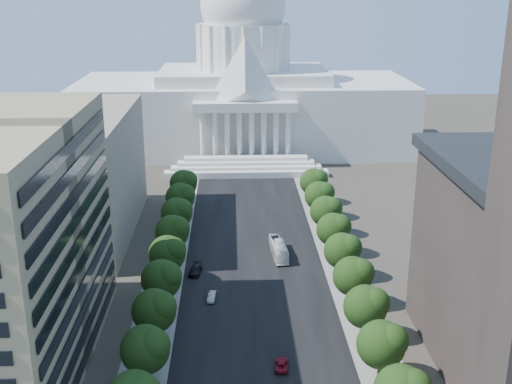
{
  "coord_description": "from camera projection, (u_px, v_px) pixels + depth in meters",
  "views": [
    {
      "loc": [
        -4.48,
        -49.17,
        59.02
      ],
      "look_at": [
        0.79,
        87.01,
        14.26
      ],
      "focal_mm": 45.0,
      "sensor_mm": 36.0,
      "label": 1
    }
  ],
  "objects": [
    {
      "name": "tree_r_c",
      "position": [
        384.0,
        343.0,
        97.91
      ],
      "size": [
        7.79,
        7.6,
        9.97
      ],
      "color": "#33261C",
      "rests_on": "ground"
    },
    {
      "name": "streetlight_d",
      "position": [
        341.0,
        229.0,
        144.87
      ],
      "size": [
        2.61,
        0.44,
        9.0
      ],
      "color": "gray",
      "rests_on": "ground"
    },
    {
      "name": "tree_r_f",
      "position": [
        344.0,
        250.0,
        132.09
      ],
      "size": [
        7.79,
        7.6,
        9.97
      ],
      "color": "#33261C",
      "rests_on": "ground"
    },
    {
      "name": "tree_l_i",
      "position": [
        181.0,
        196.0,
        164.95
      ],
      "size": [
        7.79,
        7.6,
        9.97
      ],
      "color": "#33261C",
      "rests_on": "ground"
    },
    {
      "name": "tree_r_g",
      "position": [
        335.0,
        229.0,
        143.48
      ],
      "size": [
        7.79,
        7.6,
        9.97
      ],
      "color": "#33261C",
      "rests_on": "ground"
    },
    {
      "name": "city_bus",
      "position": [
        279.0,
        249.0,
        144.46
      ],
      "size": [
        3.8,
        12.46,
        3.42
      ],
      "primitive_type": "imported",
      "rotation": [
        0.0,
        0.0,
        0.08
      ],
      "color": "silver",
      "rests_on": "ground"
    },
    {
      "name": "tree_l_e",
      "position": [
        163.0,
        278.0,
        119.38
      ],
      "size": [
        7.79,
        7.6,
        9.97
      ],
      "color": "#33261C",
      "rests_on": "ground"
    },
    {
      "name": "sidewalk_left",
      "position": [
        171.0,
        247.0,
        150.01
      ],
      "size": [
        8.0,
        260.0,
        0.02
      ],
      "primitive_type": "cube",
      "color": "gray",
      "rests_on": "ground"
    },
    {
      "name": "tree_r_i",
      "position": [
        320.0,
        195.0,
        166.27
      ],
      "size": [
        7.79,
        7.6,
        9.97
      ],
      "color": "#33261C",
      "rests_on": "ground"
    },
    {
      "name": "office_block_left_far",
      "position": [
        51.0,
        175.0,
        153.75
      ],
      "size": [
        38.0,
        52.0,
        30.0
      ],
      "primitive_type": "cube",
      "color": "gray",
      "rests_on": "ground"
    },
    {
      "name": "streetlight_f",
      "position": [
        313.0,
        168.0,
        192.34
      ],
      "size": [
        2.61,
        0.44,
        9.0
      ],
      "color": "gray",
      "rests_on": "ground"
    },
    {
      "name": "streetlight_b",
      "position": [
        395.0,
        350.0,
        97.4
      ],
      "size": [
        2.61,
        0.44,
        9.0
      ],
      "color": "gray",
      "rests_on": "ground"
    },
    {
      "name": "tree_l_f",
      "position": [
        169.0,
        253.0,
        130.77
      ],
      "size": [
        7.79,
        7.6,
        9.97
      ],
      "color": "#33261C",
      "rests_on": "ground"
    },
    {
      "name": "tree_r_h",
      "position": [
        327.0,
        210.0,
        154.87
      ],
      "size": [
        7.79,
        7.6,
        9.97
      ],
      "color": "#33261C",
      "rests_on": "ground"
    },
    {
      "name": "tree_l_c",
      "position": [
        147.0,
        348.0,
        96.59
      ],
      "size": [
        7.79,
        7.6,
        9.97
      ],
      "color": "#33261C",
      "rests_on": "ground"
    },
    {
      "name": "tree_l_h",
      "position": [
        178.0,
        212.0,
        153.55
      ],
      "size": [
        7.79,
        7.6,
        9.97
      ],
      "color": "#33261C",
      "rests_on": "ground"
    },
    {
      "name": "car_silver",
      "position": [
        212.0,
        297.0,
        124.83
      ],
      "size": [
        1.88,
        4.3,
        1.37
      ],
      "primitive_type": "imported",
      "rotation": [
        0.0,
        0.0,
        -0.11
      ],
      "color": "#9EA1A5",
      "rests_on": "ground"
    },
    {
      "name": "streetlight_e",
      "position": [
        325.0,
        194.0,
        168.6
      ],
      "size": [
        2.61,
        0.44,
        9.0
      ],
      "color": "gray",
      "rests_on": "ground"
    },
    {
      "name": "road_asphalt",
      "position": [
        252.0,
        246.0,
        150.7
      ],
      "size": [
        30.0,
        260.0,
        0.01
      ],
      "primitive_type": "cube",
      "color": "black",
      "rests_on": "ground"
    },
    {
      "name": "car_dark_b",
      "position": [
        195.0,
        270.0,
        136.05
      ],
      "size": [
        3.0,
        5.89,
        1.64
      ],
      "primitive_type": "imported",
      "rotation": [
        0.0,
        0.0,
        -0.13
      ],
      "color": "black",
      "rests_on": "ground"
    },
    {
      "name": "capitol",
      "position": [
        244.0,
        94.0,
        234.55
      ],
      "size": [
        120.0,
        56.0,
        73.0
      ],
      "color": "white",
      "rests_on": "ground"
    },
    {
      "name": "tree_l_d",
      "position": [
        156.0,
        310.0,
        107.98
      ],
      "size": [
        7.79,
        7.6,
        9.97
      ],
      "color": "#33261C",
      "rests_on": "ground"
    },
    {
      "name": "sidewalk_right",
      "position": [
        332.0,
        244.0,
        151.4
      ],
      "size": [
        8.0,
        260.0,
        0.02
      ],
      "primitive_type": "cube",
      "color": "gray",
      "rests_on": "ground"
    },
    {
      "name": "tree_r_d",
      "position": [
        368.0,
        306.0,
        109.31
      ],
      "size": [
        7.79,
        7.6,
        9.97
      ],
      "color": "#33261C",
      "rests_on": "ground"
    },
    {
      "name": "tree_l_j",
      "position": [
        184.0,
        183.0,
        176.34
      ],
      "size": [
        7.79,
        7.6,
        9.97
      ],
      "color": "#33261C",
      "rests_on": "ground"
    },
    {
      "name": "car_red",
      "position": [
        282.0,
        364.0,
        102.83
      ],
      "size": [
        2.58,
        4.82,
        1.29
      ],
      "primitive_type": "imported",
      "rotation": [
        0.0,
        0.0,
        3.04
      ],
      "color": "maroon",
      "rests_on": "ground"
    },
    {
      "name": "streetlight_c",
      "position": [
        362.0,
        278.0,
        121.14
      ],
      "size": [
        2.61,
        0.44,
        9.0
      ],
      "color": "gray",
      "rests_on": "ground"
    },
    {
      "name": "tree_r_j",
      "position": [
        315.0,
        181.0,
        177.66
      ],
      "size": [
        7.79,
        7.6,
        9.97
      ],
      "color": "#33261C",
      "rests_on": "ground"
    },
    {
      "name": "tree_l_g",
      "position": [
        174.0,
        231.0,
        142.16
      ],
      "size": [
        7.79,
        7.6,
        9.97
      ],
      "color": "#33261C",
      "rests_on": "ground"
    },
    {
      "name": "tree_r_e",
      "position": [
        355.0,
        275.0,
        120.7
      ],
      "size": [
        7.79,
        7.6,
        9.97
      ],
      "color": "#33261C",
      "rests_on": "ground"
    }
  ]
}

